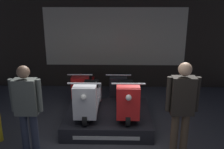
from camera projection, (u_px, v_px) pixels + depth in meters
shop_wall_back at (115, 35)px, 7.36m from camera, size 7.58×0.09×3.20m
display_platform at (108, 118)px, 5.43m from camera, size 1.80×1.59×0.31m
scooter_display_left at (88, 99)px, 5.23m from camera, size 0.62×1.57×0.86m
scooter_display_right at (127, 99)px, 5.21m from camera, size 0.62×1.57×0.86m
scooter_backrow_0 at (84, 87)px, 6.78m from camera, size 0.62×1.57×0.86m
scooter_backrow_1 at (118, 88)px, 6.76m from camera, size 0.62×1.57×0.86m
person_left_browsing at (27, 105)px, 4.17m from camera, size 0.54×0.21×1.62m
person_right_browsing at (182, 104)px, 4.10m from camera, size 0.54×0.22×1.69m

